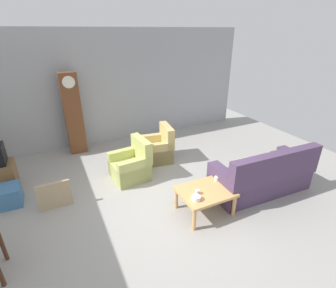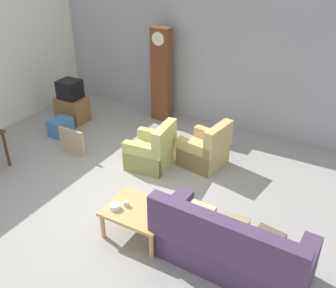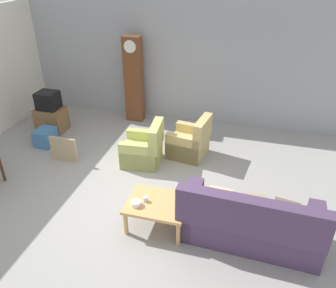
{
  "view_description": "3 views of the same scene",
  "coord_description": "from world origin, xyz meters",
  "px_view_note": "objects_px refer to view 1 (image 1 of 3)",
  "views": [
    {
      "loc": [
        -1.74,
        -3.66,
        3.13
      ],
      "look_at": [
        0.29,
        0.49,
        1.02
      ],
      "focal_mm": 26.76,
      "sensor_mm": 36.0,
      "label": 1
    },
    {
      "loc": [
        3.14,
        -4.3,
        4.11
      ],
      "look_at": [
        0.32,
        0.72,
        0.88
      ],
      "focal_mm": 41.86,
      "sensor_mm": 36.0,
      "label": 2
    },
    {
      "loc": [
        1.8,
        -4.52,
        3.93
      ],
      "look_at": [
        0.37,
        0.66,
        0.83
      ],
      "focal_mm": 36.03,
      "sensor_mm": 36.0,
      "label": 3
    }
  ],
  "objects_px": {
    "couch_floral": "(262,177)",
    "framed_picture_leaning": "(55,195)",
    "storage_box_blue": "(11,195)",
    "armchair_olive_near": "(132,166)",
    "armchair_olive_far": "(157,149)",
    "cup_blue_rimmed": "(197,192)",
    "coffee_table_wood": "(205,194)",
    "bowl_white_stacked": "(196,198)",
    "cup_white_porcelain": "(216,179)",
    "grandfather_clock": "(73,114)"
  },
  "relations": [
    {
      "from": "cup_blue_rimmed",
      "to": "coffee_table_wood",
      "type": "bearing_deg",
      "value": 6.27
    },
    {
      "from": "cup_blue_rimmed",
      "to": "armchair_olive_near",
      "type": "bearing_deg",
      "value": 109.96
    },
    {
      "from": "coffee_table_wood",
      "to": "cup_blue_rimmed",
      "type": "bearing_deg",
      "value": -173.73
    },
    {
      "from": "grandfather_clock",
      "to": "storage_box_blue",
      "type": "height_order",
      "value": "grandfather_clock"
    },
    {
      "from": "coffee_table_wood",
      "to": "cup_blue_rimmed",
      "type": "height_order",
      "value": "cup_blue_rimmed"
    },
    {
      "from": "armchair_olive_near",
      "to": "storage_box_blue",
      "type": "height_order",
      "value": "armchair_olive_near"
    },
    {
      "from": "coffee_table_wood",
      "to": "cup_white_porcelain",
      "type": "relative_size",
      "value": 11.32
    },
    {
      "from": "framed_picture_leaning",
      "to": "storage_box_blue",
      "type": "relative_size",
      "value": 1.27
    },
    {
      "from": "armchair_olive_far",
      "to": "couch_floral",
      "type": "bearing_deg",
      "value": -58.33
    },
    {
      "from": "couch_floral",
      "to": "coffee_table_wood",
      "type": "height_order",
      "value": "couch_floral"
    },
    {
      "from": "couch_floral",
      "to": "cup_blue_rimmed",
      "type": "bearing_deg",
      "value": -178.33
    },
    {
      "from": "armchair_olive_far",
      "to": "framed_picture_leaning",
      "type": "relative_size",
      "value": 1.53
    },
    {
      "from": "coffee_table_wood",
      "to": "framed_picture_leaning",
      "type": "distance_m",
      "value": 2.83
    },
    {
      "from": "grandfather_clock",
      "to": "framed_picture_leaning",
      "type": "height_order",
      "value": "grandfather_clock"
    },
    {
      "from": "armchair_olive_far",
      "to": "coffee_table_wood",
      "type": "height_order",
      "value": "armchair_olive_far"
    },
    {
      "from": "coffee_table_wood",
      "to": "storage_box_blue",
      "type": "height_order",
      "value": "coffee_table_wood"
    },
    {
      "from": "cup_blue_rimmed",
      "to": "couch_floral",
      "type": "bearing_deg",
      "value": 1.67
    },
    {
      "from": "bowl_white_stacked",
      "to": "storage_box_blue",
      "type": "bearing_deg",
      "value": 145.95
    },
    {
      "from": "storage_box_blue",
      "to": "cup_blue_rimmed",
      "type": "xyz_separation_m",
      "value": [
        3.08,
        -1.87,
        0.32
      ]
    },
    {
      "from": "armchair_olive_far",
      "to": "framed_picture_leaning",
      "type": "xyz_separation_m",
      "value": [
        -2.53,
        -0.94,
        -0.03
      ]
    },
    {
      "from": "grandfather_clock",
      "to": "cup_blue_rimmed",
      "type": "xyz_separation_m",
      "value": [
        1.55,
        -3.72,
        -0.58
      ]
    },
    {
      "from": "couch_floral",
      "to": "framed_picture_leaning",
      "type": "height_order",
      "value": "couch_floral"
    },
    {
      "from": "coffee_table_wood",
      "to": "cup_blue_rimmed",
      "type": "xyz_separation_m",
      "value": [
        -0.19,
        -0.02,
        0.11
      ]
    },
    {
      "from": "couch_floral",
      "to": "armchair_olive_near",
      "type": "bearing_deg",
      "value": 142.85
    },
    {
      "from": "coffee_table_wood",
      "to": "storage_box_blue",
      "type": "xyz_separation_m",
      "value": [
        -3.27,
        1.85,
        -0.21
      ]
    },
    {
      "from": "framed_picture_leaning",
      "to": "armchair_olive_far",
      "type": "bearing_deg",
      "value": 20.4
    },
    {
      "from": "couch_floral",
      "to": "armchair_olive_far",
      "type": "height_order",
      "value": "couch_floral"
    },
    {
      "from": "storage_box_blue",
      "to": "framed_picture_leaning",
      "type": "bearing_deg",
      "value": -32.93
    },
    {
      "from": "coffee_table_wood",
      "to": "armchair_olive_near",
      "type": "bearing_deg",
      "value": 115.53
    },
    {
      "from": "framed_picture_leaning",
      "to": "cup_white_porcelain",
      "type": "height_order",
      "value": "cup_white_porcelain"
    },
    {
      "from": "armchair_olive_far",
      "to": "storage_box_blue",
      "type": "xyz_separation_m",
      "value": [
        -3.31,
        -0.43,
        -0.11
      ]
    },
    {
      "from": "armchair_olive_far",
      "to": "coffee_table_wood",
      "type": "relative_size",
      "value": 0.96
    },
    {
      "from": "armchair_olive_near",
      "to": "cup_white_porcelain",
      "type": "xyz_separation_m",
      "value": [
        1.21,
        -1.56,
        0.21
      ]
    },
    {
      "from": "armchair_olive_far",
      "to": "bowl_white_stacked",
      "type": "relative_size",
      "value": 5.74
    },
    {
      "from": "storage_box_blue",
      "to": "cup_white_porcelain",
      "type": "relative_size",
      "value": 5.57
    },
    {
      "from": "storage_box_blue",
      "to": "armchair_olive_near",
      "type": "bearing_deg",
      "value": -2.52
    },
    {
      "from": "armchair_olive_near",
      "to": "bowl_white_stacked",
      "type": "xyz_separation_m",
      "value": [
        0.54,
        -1.9,
        0.2
      ]
    },
    {
      "from": "framed_picture_leaning",
      "to": "bowl_white_stacked",
      "type": "xyz_separation_m",
      "value": [
        2.19,
        -1.5,
        0.23
      ]
    },
    {
      "from": "cup_blue_rimmed",
      "to": "bowl_white_stacked",
      "type": "xyz_separation_m",
      "value": [
        -0.11,
        -0.14,
        -0.0
      ]
    },
    {
      "from": "coffee_table_wood",
      "to": "cup_white_porcelain",
      "type": "height_order",
      "value": "cup_white_porcelain"
    },
    {
      "from": "couch_floral",
      "to": "cup_white_porcelain",
      "type": "xyz_separation_m",
      "value": [
        -1.06,
        0.16,
        0.16
      ]
    },
    {
      "from": "framed_picture_leaning",
      "to": "grandfather_clock",
      "type": "bearing_deg",
      "value": 72.4
    },
    {
      "from": "coffee_table_wood",
      "to": "cup_white_porcelain",
      "type": "bearing_deg",
      "value": 26.42
    },
    {
      "from": "armchair_olive_near",
      "to": "cup_white_porcelain",
      "type": "distance_m",
      "value": 1.98
    },
    {
      "from": "armchair_olive_far",
      "to": "grandfather_clock",
      "type": "distance_m",
      "value": 2.41
    },
    {
      "from": "coffee_table_wood",
      "to": "grandfather_clock",
      "type": "relative_size",
      "value": 0.44
    },
    {
      "from": "armchair_olive_near",
      "to": "coffee_table_wood",
      "type": "bearing_deg",
      "value": -64.47
    },
    {
      "from": "grandfather_clock",
      "to": "bowl_white_stacked",
      "type": "height_order",
      "value": "grandfather_clock"
    },
    {
      "from": "couch_floral",
      "to": "cup_white_porcelain",
      "type": "height_order",
      "value": "couch_floral"
    },
    {
      "from": "storage_box_blue",
      "to": "cup_white_porcelain",
      "type": "distance_m",
      "value": 4.02
    }
  ]
}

